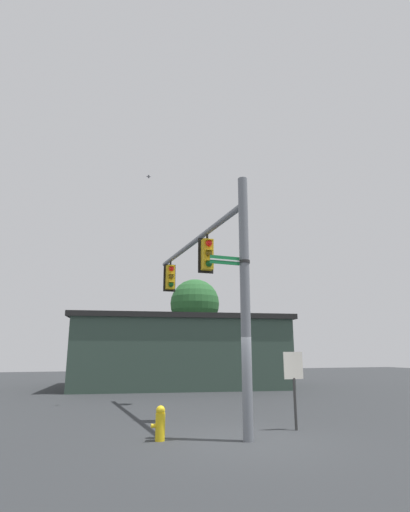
{
  "coord_description": "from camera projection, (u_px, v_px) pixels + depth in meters",
  "views": [
    {
      "loc": [
        4.28,
        9.77,
        2.12
      ],
      "look_at": [
        0.15,
        -3.0,
        5.33
      ],
      "focal_mm": 28.28,
      "sensor_mm": 36.0,
      "label": 1
    }
  ],
  "objects": [
    {
      "name": "bird_flying",
      "position": [
        149.0,
        176.0,
        18.22
      ],
      "size": [
        0.21,
        0.28,
        0.08
      ],
      "color": "gray"
    },
    {
      "name": "street_name_sign",
      "position": [
        236.0,
        261.0,
        10.79
      ],
      "size": [
        1.15,
        0.3,
        0.22
      ],
      "color": "#147238"
    },
    {
      "name": "traffic_light_mid_inner",
      "position": [
        170.0,
        277.0,
        17.72
      ],
      "size": [
        0.54,
        0.49,
        1.31
      ],
      "color": "black"
    },
    {
      "name": "traffic_light_nearest_pole",
      "position": [
        207.0,
        254.0,
        13.59
      ],
      "size": [
        0.54,
        0.49,
        1.31
      ],
      "color": "black"
    },
    {
      "name": "storefront_building",
      "position": [
        179.0,
        351.0,
        25.9
      ],
      "size": [
        14.07,
        10.27,
        4.31
      ],
      "color": "#33473D",
      "rests_on": "ground"
    },
    {
      "name": "fire_hydrant",
      "position": [
        160.0,
        423.0,
        9.97
      ],
      "size": [
        0.35,
        0.24,
        0.82
      ],
      "color": "yellow",
      "rests_on": "ground"
    },
    {
      "name": "signal_pole",
      "position": [
        245.0,
        300.0,
        10.63
      ],
      "size": [
        0.26,
        0.26,
        6.92
      ],
      "primitive_type": "cylinder",
      "color": "slate",
      "rests_on": "ground"
    },
    {
      "name": "mast_arm",
      "position": [
        194.0,
        242.0,
        15.07
      ],
      "size": [
        0.59,
        8.38,
        0.19
      ],
      "primitive_type": "cylinder",
      "rotation": [
        0.0,
        1.57,
        4.76
      ],
      "color": "slate"
    },
    {
      "name": "historical_marker",
      "position": [
        294.0,
        378.0,
        11.56
      ],
      "size": [
        0.6,
        0.08,
        2.13
      ],
      "color": "#333333",
      "rests_on": "ground"
    },
    {
      "name": "ground_plane",
      "position": [
        248.0,
        441.0,
        9.83
      ],
      "size": [
        80.0,
        80.0,
        0.0
      ],
      "primitive_type": "plane",
      "color": "#2D3033"
    },
    {
      "name": "tree_by_storefront",
      "position": [
        195.0,
        304.0,
        25.68
      ],
      "size": [
        3.11,
        3.11,
        6.69
      ],
      "color": "#4C3823",
      "rests_on": "ground"
    }
  ]
}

